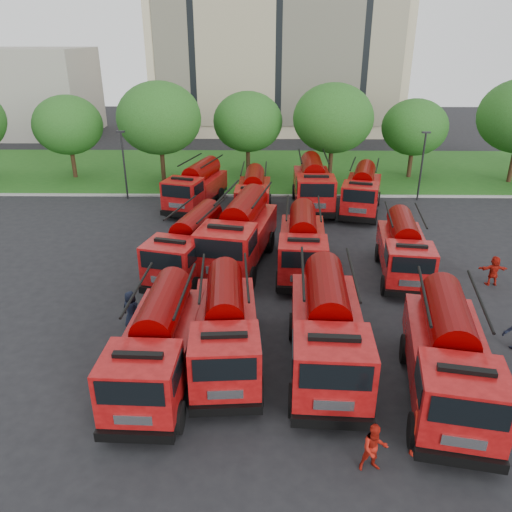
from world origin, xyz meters
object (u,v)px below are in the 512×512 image
Objects in this scene: fire_truck_4 at (190,245)px; fire_truck_1 at (225,327)px; fire_truck_10 at (313,184)px; firefighter_1 at (372,469)px; fire_truck_8 at (196,186)px; firefighter_0 at (416,452)px; fire_truck_2 at (327,329)px; fire_truck_0 at (158,344)px; fire_truck_9 at (254,194)px; fire_truck_5 at (239,233)px; fire_truck_3 at (448,356)px; fire_truck_7 at (404,249)px; firefighter_4 at (133,327)px; fire_truck_11 at (362,190)px; firefighter_5 at (491,285)px; fire_truck_6 at (302,243)px.

fire_truck_1 is at bearing -58.53° from fire_truck_4.
fire_truck_10 reaches higher than firefighter_1.
fire_truck_8 reaches higher than firefighter_0.
fire_truck_2 is 20.23m from fire_truck_8.
fire_truck_1 is at bearing 28.53° from fire_truck_0.
fire_truck_5 is at bearing -92.79° from fire_truck_9.
fire_truck_3 is 9.56m from fire_truck_7.
fire_truck_1 is at bearing 107.21° from firefighter_0.
fire_truck_3 is at bearing -68.60° from fire_truck_9.
fire_truck_8 is (-11.96, 11.00, 0.09)m from fire_truck_7.
fire_truck_7 is at bearing -48.89° from fire_truck_9.
fire_truck_0 is at bearing -74.85° from fire_truck_4.
fire_truck_1 is 7.64m from firefighter_0.
fire_truck_1 is 8.98m from fire_truck_5.
fire_truck_5 reaches higher than fire_truck_1.
fire_truck_3 is 1.00× the size of fire_truck_10.
fire_truck_5 is 5.17× the size of firefighter_1.
fire_truck_3 is 4.75m from firefighter_1.
fire_truck_4 is at bearing -173.11° from fire_truck_7.
firefighter_0 is 1.15× the size of firefighter_4.
firefighter_4 is (-4.90, -14.69, -1.47)m from fire_truck_9.
fire_truck_1 is 0.95× the size of fire_truck_4.
fire_truck_3 is (7.62, -1.85, 0.09)m from fire_truck_1.
fire_truck_9 reaches higher than firefighter_0.
firefighter_4 is (-10.20, 6.86, 0.00)m from firefighter_0.
fire_truck_11 is 23.28m from firefighter_1.
fire_truck_1 is 4.47× the size of firefighter_5.
fire_truck_3 is 20.17m from fire_truck_9.
firefighter_5 is (7.89, -12.23, -1.69)m from fire_truck_10.
fire_truck_10 is 3.83× the size of firefighter_0.
fire_truck_10 reaches higher than fire_truck_4.
fire_truck_1 is 17.13m from fire_truck_9.
fire_truck_9 is at bearing 97.75° from fire_truck_5.
fire_truck_10 is at bearing 23.84° from fire_truck_9.
fire_truck_0 is 0.98× the size of fire_truck_11.
firefighter_0 is at bearing -58.17° from fire_truck_2.
fire_truck_7 reaches higher than firefighter_5.
fire_truck_3 is 10.08m from firefighter_5.
fire_truck_5 reaches higher than fire_truck_10.
fire_truck_0 is at bearing -104.68° from fire_truck_11.
firefighter_0 is at bearing -19.60° from fire_truck_0.
fire_truck_6 reaches higher than fire_truck_7.
firefighter_0 is at bearing 58.73° from firefighter_5.
fire_truck_2 is 0.92× the size of fire_truck_5.
firefighter_0 is at bearing -40.93° from fire_truck_4.
firefighter_1 is (-0.38, -23.95, -1.69)m from fire_truck_10.
firefighter_5 is at bearing -39.46° from fire_truck_9.
fire_truck_11 is 4.48× the size of firefighter_1.
fire_truck_4 is 3.72× the size of firefighter_0.
fire_truck_4 is 1.11× the size of fire_truck_9.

